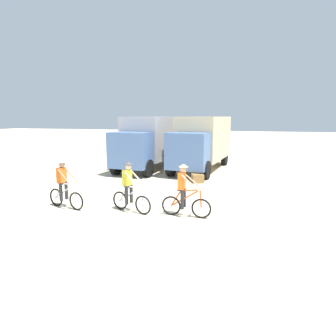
# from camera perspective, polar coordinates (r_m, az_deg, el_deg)

# --- Properties ---
(ground_plane) EXTENTS (120.00, 120.00, 0.00)m
(ground_plane) POSITION_cam_1_polar(r_m,az_deg,el_deg) (10.00, -3.69, -9.66)
(ground_plane) COLOR beige
(box_truck_grey_hauler) EXTENTS (2.95, 6.93, 3.35)m
(box_truck_grey_hauler) POSITION_cam_1_polar(r_m,az_deg,el_deg) (19.05, -3.44, 5.56)
(box_truck_grey_hauler) COLOR #9E9EA3
(box_truck_grey_hauler) RESTS_ON ground
(box_truck_tan_camper) EXTENTS (3.16, 6.98, 3.35)m
(box_truck_tan_camper) POSITION_cam_1_polar(r_m,az_deg,el_deg) (18.62, 6.66, 5.40)
(box_truck_tan_camper) COLOR #CCB78E
(box_truck_tan_camper) RESTS_ON ground
(cyclist_orange_shirt) EXTENTS (1.69, 0.61, 1.82)m
(cyclist_orange_shirt) POSITION_cam_1_polar(r_m,az_deg,el_deg) (11.44, -19.67, -3.29)
(cyclist_orange_shirt) COLOR black
(cyclist_orange_shirt) RESTS_ON ground
(cyclist_cowboy_hat) EXTENTS (1.67, 0.69, 1.82)m
(cyclist_cowboy_hat) POSITION_cam_1_polar(r_m,az_deg,el_deg) (10.43, -7.51, -4.04)
(cyclist_cowboy_hat) COLOR black
(cyclist_cowboy_hat) RESTS_ON ground
(cyclist_near_camera) EXTENTS (1.73, 0.52, 1.82)m
(cyclist_near_camera) POSITION_cam_1_polar(r_m,az_deg,el_deg) (9.85, 3.24, -4.81)
(cyclist_near_camera) COLOR black
(cyclist_near_camera) RESTS_ON ground
(supply_crate) EXTENTS (0.76, 0.76, 0.43)m
(supply_crate) POSITION_cam_1_polar(r_m,az_deg,el_deg) (15.13, 5.78, -2.01)
(supply_crate) COLOR olive
(supply_crate) RESTS_ON ground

